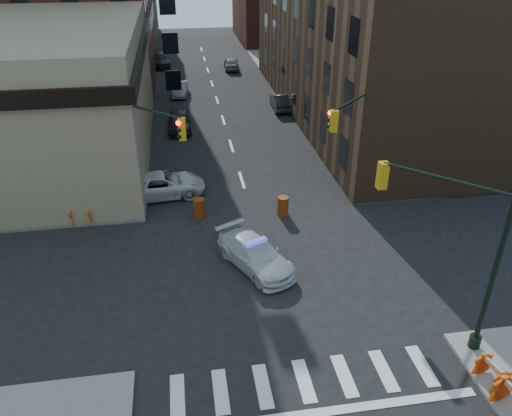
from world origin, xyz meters
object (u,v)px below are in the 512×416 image
object	(u,v)px
barricade_nw_a	(81,215)
barrel_road	(283,206)
parked_car_enear	(281,102)
barrel_bank	(199,208)
barricade_se_a	(491,373)
pickup	(161,185)
parked_car_wfar	(180,89)
parked_car_wnear	(179,121)
pedestrian_a	(109,178)
police_car	(255,254)
pedestrian_b	(29,207)

from	to	relation	value
barricade_nw_a	barrel_road	bearing A→B (deg)	0.09
parked_car_enear	barrel_bank	distance (m)	20.43
barricade_se_a	pickup	bearing A→B (deg)	23.78
parked_car_enear	barrel_road	world-z (taller)	parked_car_enear
parked_car_wfar	barrel_bank	distance (m)	24.47
parked_car_wnear	parked_car_enear	world-z (taller)	parked_car_wnear
pedestrian_a	barrel_road	distance (m)	10.74
pedestrian_a	parked_car_enear	bearing A→B (deg)	58.66
barricade_nw_a	police_car	bearing A→B (deg)	-28.22
parked_car_enear	barricade_se_a	world-z (taller)	parked_car_enear
parked_car_wnear	parked_car_enear	xyz separation A→B (m)	(9.19, 4.07, -0.06)
pickup	barricade_se_a	size ratio (longest dim) A/B	4.55
pickup	barrel_road	distance (m)	7.62
police_car	pedestrian_b	distance (m)	13.02
barrel_bank	barricade_se_a	xyz separation A→B (m)	(9.40, -13.60, 0.02)
pedestrian_b	barrel_road	xyz separation A→B (m)	(13.87, -1.28, -0.41)
pedestrian_a	pedestrian_b	distance (m)	4.94
pickup	barrel_road	bearing A→B (deg)	-123.65
pedestrian_b	pedestrian_a	bearing A→B (deg)	10.10
parked_car_wfar	police_car	bearing A→B (deg)	-79.00
pedestrian_b	barrel_road	world-z (taller)	pedestrian_b
barricade_nw_a	barrel_bank	bearing A→B (deg)	2.07
parked_car_enear	barricade_nw_a	distance (m)	23.71
pickup	barricade_nw_a	size ratio (longest dim) A/B	4.13
parked_car_enear	pedestrian_a	world-z (taller)	pedestrian_a
parked_car_wnear	police_car	bearing A→B (deg)	-80.79
barrel_bank	parked_car_wnear	bearing A→B (deg)	92.87
parked_car_wnear	parked_car_enear	bearing A→B (deg)	24.15
parked_car_enear	barricade_nw_a	bearing A→B (deg)	53.05
parked_car_wfar	barricade_nw_a	xyz separation A→B (m)	(-5.97, -24.37, -0.01)
pickup	pedestrian_b	xyz separation A→B (m)	(-7.07, -2.15, 0.23)
parked_car_enear	barricade_se_a	distance (m)	32.20
police_car	pedestrian_a	xyz separation A→B (m)	(-7.55, 8.93, 0.39)
pedestrian_a	barricade_nw_a	bearing A→B (deg)	-97.28
parked_car_enear	pedestrian_a	size ratio (longest dim) A/B	2.30
pedestrian_b	parked_car_wfar	bearing A→B (deg)	43.77
pedestrian_b	barrel_road	size ratio (longest dim) A/B	1.47
parked_car_enear	barrel_bank	size ratio (longest dim) A/B	3.73
parked_car_enear	barricade_se_a	xyz separation A→B (m)	(0.94, -32.19, -0.12)
barrel_road	barrel_bank	bearing A→B (deg)	174.45
parked_car_wfar	barrel_bank	size ratio (longest dim) A/B	3.40
police_car	barricade_nw_a	bearing A→B (deg)	122.87
pedestrian_b	police_car	bearing A→B (deg)	-53.49
police_car	pickup	xyz separation A→B (m)	(-4.47, 8.18, 0.05)
pickup	barricade_se_a	xyz separation A→B (m)	(11.49, -16.58, -0.15)
parked_car_wnear	pedestrian_a	world-z (taller)	pedestrian_a
barrel_bank	parked_car_wfar	bearing A→B (deg)	90.97
parked_car_wnear	parked_car_enear	size ratio (longest dim) A/B	1.05
parked_car_enear	pedestrian_b	xyz separation A→B (m)	(-17.63, -17.76, 0.26)
barrel_road	pedestrian_b	bearing A→B (deg)	174.72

